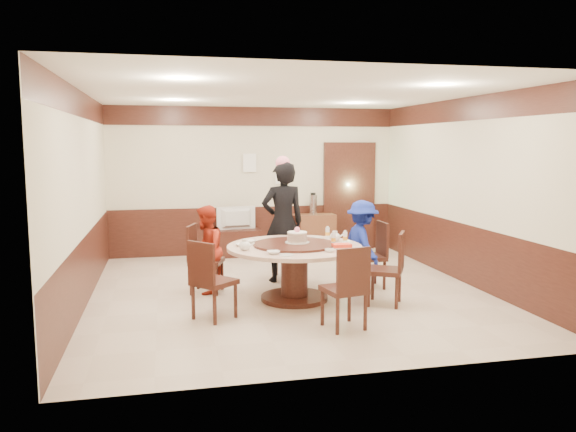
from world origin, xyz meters
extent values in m
plane|color=beige|center=(0.00, 0.00, 0.00)|extent=(6.00, 6.00, 0.00)
plane|color=white|center=(0.00, 0.00, 2.80)|extent=(6.00, 6.00, 0.00)
cube|color=beige|center=(0.00, 3.00, 1.40)|extent=(5.50, 0.04, 2.80)
cube|color=beige|center=(0.00, -3.00, 1.40)|extent=(5.50, 0.04, 2.80)
cube|color=beige|center=(-2.75, 0.00, 1.40)|extent=(0.04, 6.00, 2.80)
cube|color=beige|center=(2.75, 0.00, 1.40)|extent=(0.04, 6.00, 2.80)
cube|color=#381811|center=(0.00, 0.00, 0.45)|extent=(5.50, 6.00, 0.90)
cube|color=#381811|center=(0.00, 0.00, 2.62)|extent=(5.50, 6.00, 0.35)
cube|color=#381811|center=(1.90, 2.95, 1.05)|extent=(1.05, 0.08, 2.18)
cube|color=#88D398|center=(1.90, 2.97, 1.05)|extent=(0.88, 0.02, 2.05)
cylinder|color=#381811|center=(-0.01, -0.45, 0.03)|extent=(0.91, 0.91, 0.06)
cylinder|color=#381811|center=(-0.01, -0.45, 0.35)|extent=(0.36, 0.36, 0.65)
cylinder|color=#CEA895|center=(-0.01, -0.45, 0.72)|extent=(1.82, 1.82, 0.05)
cylinder|color=#381811|center=(-0.01, -0.45, 0.77)|extent=(1.11, 1.11, 0.03)
cube|color=#381811|center=(1.20, -0.03, 0.45)|extent=(0.44, 0.44, 0.06)
cube|color=#381811|center=(1.41, -0.02, 0.72)|extent=(0.04, 0.42, 0.50)
cube|color=#381811|center=(1.20, -0.03, 0.21)|extent=(0.36, 0.36, 0.42)
cube|color=#381811|center=(0.16, 0.81, 0.45)|extent=(0.54, 0.54, 0.06)
cube|color=#381811|center=(0.21, 1.01, 0.72)|extent=(0.42, 0.15, 0.50)
cube|color=#381811|center=(0.16, 0.81, 0.21)|extent=(0.36, 0.36, 0.42)
cube|color=#381811|center=(-1.14, 0.20, 0.45)|extent=(0.56, 0.56, 0.06)
cube|color=#381811|center=(-1.34, 0.27, 0.72)|extent=(0.17, 0.41, 0.50)
cube|color=#381811|center=(-1.14, 0.20, 0.21)|extent=(0.36, 0.36, 0.42)
cube|color=#381811|center=(-1.15, -1.04, 0.45)|extent=(0.62, 0.62, 0.06)
cube|color=#381811|center=(-1.31, -1.18, 0.72)|extent=(0.30, 0.34, 0.50)
cube|color=#381811|center=(-1.15, -1.04, 0.21)|extent=(0.36, 0.36, 0.42)
cube|color=#381811|center=(0.27, -1.71, 0.45)|extent=(0.52, 0.52, 0.06)
cube|color=#381811|center=(0.32, -1.92, 0.72)|extent=(0.42, 0.12, 0.50)
cube|color=#381811|center=(0.27, -1.71, 0.21)|extent=(0.36, 0.36, 0.42)
cube|color=#381811|center=(1.10, -0.91, 0.45)|extent=(0.60, 0.60, 0.06)
cube|color=#381811|center=(1.28, -1.02, 0.72)|extent=(0.24, 0.39, 0.50)
cube|color=#381811|center=(1.10, -0.91, 0.21)|extent=(0.36, 0.36, 0.42)
imported|color=black|center=(0.05, 0.62, 0.92)|extent=(0.72, 0.51, 1.84)
imported|color=#AA2916|center=(-1.15, 0.18, 0.62)|extent=(0.62, 0.71, 1.25)
imported|color=navy|center=(1.11, -0.01, 0.65)|extent=(0.56, 0.88, 1.29)
cylinder|color=white|center=(0.03, -0.41, 0.79)|extent=(0.33, 0.33, 0.01)
cylinder|color=tan|center=(0.03, -0.41, 0.85)|extent=(0.26, 0.26, 0.12)
cylinder|color=white|center=(0.03, -0.41, 0.92)|extent=(0.27, 0.27, 0.01)
sphere|color=pink|center=(0.03, -0.41, 0.96)|extent=(0.08, 0.08, 0.08)
ellipsoid|color=white|center=(-0.71, -0.64, 0.81)|extent=(0.17, 0.15, 0.13)
ellipsoid|color=white|center=(0.62, -0.24, 0.81)|extent=(0.17, 0.15, 0.13)
imported|color=white|center=(-0.56, -0.12, 0.77)|extent=(0.16, 0.16, 0.04)
imported|color=white|center=(0.32, -0.99, 0.77)|extent=(0.12, 0.12, 0.04)
imported|color=white|center=(-0.40, -0.97, 0.77)|extent=(0.16, 0.16, 0.04)
imported|color=white|center=(0.67, -0.61, 0.77)|extent=(0.15, 0.15, 0.05)
imported|color=white|center=(-0.73, -0.34, 0.77)|extent=(0.15, 0.15, 0.04)
imported|color=white|center=(0.10, 0.16, 0.77)|extent=(0.13, 0.13, 0.04)
cylinder|color=white|center=(-0.26, -1.10, 0.76)|extent=(0.18, 0.18, 0.01)
cylinder|color=white|center=(0.44, 0.05, 0.76)|extent=(0.18, 0.18, 0.01)
cube|color=white|center=(0.54, -0.80, 0.76)|extent=(0.30, 0.20, 0.02)
cube|color=red|center=(0.54, -0.80, 0.79)|extent=(0.24, 0.15, 0.04)
cylinder|color=white|center=(0.52, -0.50, 0.83)|extent=(0.06, 0.06, 0.16)
cylinder|color=white|center=(0.71, -0.43, 0.83)|extent=(0.06, 0.06, 0.16)
cylinder|color=white|center=(0.58, 0.00, 0.83)|extent=(0.06, 0.06, 0.16)
cube|color=#381811|center=(-0.38, 2.75, 0.25)|extent=(0.85, 0.45, 0.50)
imported|color=gray|center=(-0.38, 2.75, 0.72)|extent=(0.76, 0.22, 0.43)
cube|color=brown|center=(1.13, 2.78, 0.38)|extent=(0.80, 0.40, 0.75)
cylinder|color=silver|center=(1.11, 2.78, 0.94)|extent=(0.15, 0.15, 0.38)
cube|color=white|center=(-0.10, 2.96, 1.75)|extent=(0.25, 0.00, 0.35)
cube|color=white|center=(0.55, 2.96, 1.45)|extent=(0.30, 0.00, 0.22)
camera|label=1|loc=(-1.70, -7.68, 2.10)|focal=35.00mm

